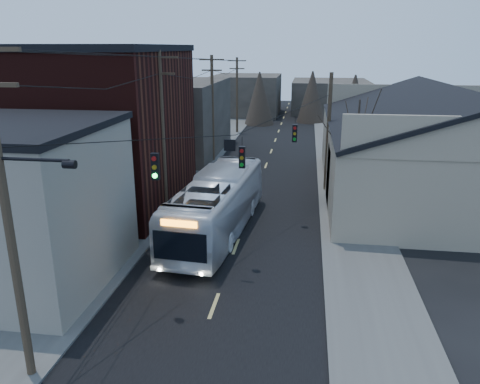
# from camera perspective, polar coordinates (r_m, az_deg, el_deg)

# --- Properties ---
(road_surface) EXTENTS (9.00, 110.00, 0.02)m
(road_surface) POSITION_cam_1_polar(r_m,az_deg,el_deg) (40.04, 2.93, 2.57)
(road_surface) COLOR black
(road_surface) RESTS_ON ground
(sidewalk_left) EXTENTS (4.00, 110.00, 0.12)m
(sidewalk_left) POSITION_cam_1_polar(r_m,az_deg,el_deg) (41.10, -6.14, 2.95)
(sidewalk_left) COLOR #474744
(sidewalk_left) RESTS_ON ground
(sidewalk_right) EXTENTS (4.00, 110.00, 0.12)m
(sidewalk_right) POSITION_cam_1_polar(r_m,az_deg,el_deg) (40.00, 12.25, 2.25)
(sidewalk_right) COLOR #474744
(sidewalk_right) RESTS_ON ground
(building_clapboard) EXTENTS (8.00, 8.00, 7.00)m
(building_clapboard) POSITION_cam_1_polar(r_m,az_deg,el_deg) (22.54, -25.87, -1.69)
(building_clapboard) COLOR gray
(building_clapboard) RESTS_ON ground
(building_brick) EXTENTS (10.00, 12.00, 10.00)m
(building_brick) POSITION_cam_1_polar(r_m,az_deg,el_deg) (32.00, -16.97, 7.25)
(building_brick) COLOR black
(building_brick) RESTS_ON ground
(building_left_far) EXTENTS (9.00, 14.00, 7.00)m
(building_left_far) POSITION_cam_1_polar(r_m,az_deg,el_deg) (46.90, -8.08, 8.94)
(building_left_far) COLOR #2F2B25
(building_left_far) RESTS_ON ground
(warehouse) EXTENTS (16.16, 20.60, 7.73)m
(warehouse) POSITION_cam_1_polar(r_m,az_deg,el_deg) (35.70, 23.51, 3.77)
(warehouse) COLOR gray
(warehouse) RESTS_ON ground
(building_far_left) EXTENTS (10.00, 12.00, 6.00)m
(building_far_left) POSITION_cam_1_polar(r_m,az_deg,el_deg) (74.53, 0.83, 11.76)
(building_far_left) COLOR #2F2B25
(building_far_left) RESTS_ON ground
(building_far_right) EXTENTS (12.00, 14.00, 5.00)m
(building_far_right) POSITION_cam_1_polar(r_m,az_deg,el_deg) (79.03, 10.89, 11.41)
(building_far_right) COLOR #2F2B25
(building_far_right) RESTS_ON ground
(bare_tree) EXTENTS (0.40, 0.40, 7.20)m
(bare_tree) POSITION_cam_1_polar(r_m,az_deg,el_deg) (29.48, 13.90, 3.91)
(bare_tree) COLOR black
(bare_tree) RESTS_ON ground
(utility_lines) EXTENTS (11.24, 45.28, 10.50)m
(utility_lines) POSITION_cam_1_polar(r_m,az_deg,el_deg) (33.78, -3.20, 8.39)
(utility_lines) COLOR #382B1E
(utility_lines) RESTS_ON ground
(bus) EXTENTS (3.90, 12.45, 3.41)m
(bus) POSITION_cam_1_polar(r_m,az_deg,el_deg) (26.22, -2.82, -1.55)
(bus) COLOR silver
(bus) RESTS_ON ground
(parked_car) EXTENTS (1.86, 4.05, 1.29)m
(parked_car) POSITION_cam_1_polar(r_m,az_deg,el_deg) (39.21, -1.58, 3.22)
(parked_car) COLOR #9EA0A6
(parked_car) RESTS_ON ground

